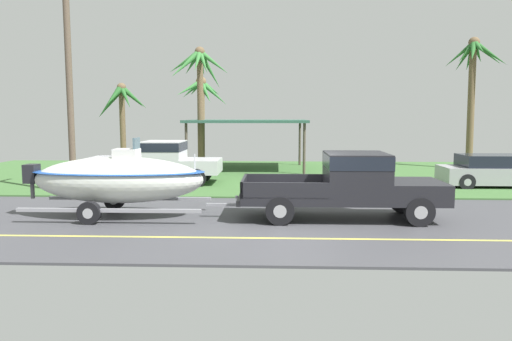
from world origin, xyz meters
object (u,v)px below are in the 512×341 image
Objects in this scene: boat_on_trailer at (118,179)px; palm_tree_near_left at (121,105)px; palm_tree_near_right at (202,100)px; utility_pole at (69,76)px; palm_tree_mid at (473,69)px; parked_pickup_background at (163,160)px; palm_tree_far_left at (199,78)px; parked_sedan_near at (495,171)px; pickup_truck_towing at (354,182)px; carport_awning at (248,122)px.

boat_on_trailer is 1.32× the size of palm_tree_near_left.
palm_tree_near_right is 0.61× the size of utility_pole.
parked_pickup_background is at bearing -157.26° from palm_tree_mid.
utility_pole is at bearing 127.70° from boat_on_trailer.
palm_tree_near_right is 3.28m from palm_tree_far_left.
parked_pickup_background is (-0.27, 6.88, -0.07)m from boat_on_trailer.
parked_sedan_near is 15.88m from palm_tree_near_right.
boat_on_trailer reaches higher than pickup_truck_towing.
boat_on_trailer is at bearing -72.81° from palm_tree_near_left.
boat_on_trailer is at bearing -52.30° from utility_pole.
palm_tree_near_left is at bearing 161.93° from parked_sedan_near.
palm_tree_far_left is (-2.42, -1.65, 2.30)m from carport_awning.
carport_awning reaches higher than parked_pickup_background.
carport_awning is (-3.87, 12.74, 1.58)m from pickup_truck_towing.
palm_tree_near_right is (-2.73, 1.45, 1.28)m from carport_awning.
palm_tree_near_left is at bearing -176.74° from carport_awning.
palm_tree_near_left is (-6.92, -0.39, 0.95)m from carport_awning.
palm_tree_far_left is 0.75× the size of utility_pole.
palm_tree_mid is 15.03m from palm_tree_far_left.
parked_sedan_near is at bearing 43.37° from pickup_truck_towing.
palm_tree_near_left is 0.66× the size of palm_tree_mid.
palm_tree_near_left is (-3.82, 12.35, 2.48)m from boat_on_trailer.
parked_pickup_background is (-7.24, 6.88, -0.01)m from pickup_truck_towing.
palm_tree_near_right is at bearing 150.62° from parked_sedan_near.
utility_pole is (-16.97, -2.61, 3.81)m from parked_sedan_near.
palm_tree_far_left is at bearing -84.16° from palm_tree_near_right.
pickup_truck_towing is 13.32m from palm_tree_far_left.
palm_tree_near_right is (-6.60, 14.19, 2.86)m from pickup_truck_towing.
boat_on_trailer is 1.20× the size of palm_tree_near_right.
palm_tree_near_right reaches higher than boat_on_trailer.
palm_tree_near_right is (-13.55, 7.63, 3.26)m from parked_sedan_near.
carport_awning reaches higher than parked_sedan_near.
carport_awning is 10.88m from utility_pole.
utility_pole is at bearing 158.47° from pickup_truck_towing.
parked_sedan_near is 0.53× the size of utility_pole.
pickup_truck_towing is at bearing -136.63° from parked_sedan_near.
carport_awning is 0.75× the size of utility_pole.
boat_on_trailer is 6.89m from parked_pickup_background.
palm_tree_far_left is at bearing 161.11° from parked_sedan_near.
palm_tree_far_left is at bearing 119.54° from pickup_truck_towing.
pickup_truck_towing reaches higher than parked_pickup_background.
pickup_truck_towing is at bearing -60.46° from palm_tree_far_left.
palm_tree_near_left is (-3.55, 5.46, 2.55)m from parked_pickup_background.
utility_pole reaches higher than carport_awning.
parked_pickup_background reaches higher than parked_sedan_near.
palm_tree_near_right reaches higher than palm_tree_near_left.
carport_awning is 12.77m from palm_tree_mid.
parked_sedan_near is (13.91, 6.56, -0.45)m from boat_on_trailer.
pickup_truck_towing is at bearing -21.53° from utility_pole.
parked_pickup_background is 1.13× the size of palm_tree_near_right.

